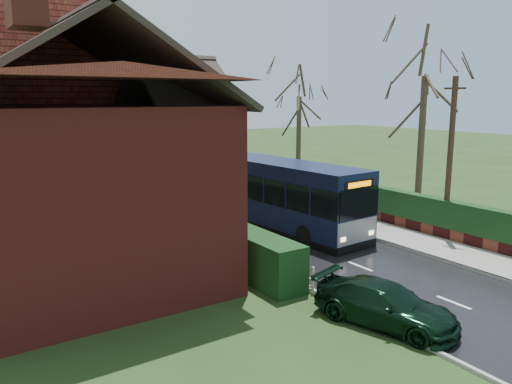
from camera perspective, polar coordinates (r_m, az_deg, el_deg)
ground at (r=20.68m, az=7.90°, el=-6.95°), size 140.00×140.00×0.00m
road at (r=28.68m, az=-5.35°, el=-1.86°), size 6.00×100.00×0.02m
pavement at (r=30.84m, az=1.64°, el=-0.81°), size 2.50×100.00×0.14m
kerb_right at (r=30.18m, az=-0.23°, el=-1.06°), size 0.12×100.00×0.14m
kerb_left at (r=27.41m, az=-10.99°, el=-2.52°), size 0.12×100.00×0.10m
front_hedge at (r=22.45m, az=-8.17°, el=-3.41°), size 1.20×16.00×1.60m
picket_fence at (r=22.85m, az=-6.44°, el=-4.02°), size 0.10×16.00×0.90m
right_wall_hedge at (r=31.56m, az=3.96°, el=1.19°), size 0.60×50.00×1.80m
brick_house at (r=20.09m, az=-20.77°, el=4.69°), size 9.30×14.60×10.30m
bus at (r=24.36m, az=2.11°, el=-0.21°), size 3.26×10.91×3.27m
car_silver at (r=28.18m, az=-11.25°, el=-0.94°), size 1.82×3.86×1.28m
car_green at (r=14.67m, az=14.53°, el=-12.32°), size 2.75×4.38×1.18m
car_distant at (r=54.56m, az=-17.84°, el=4.35°), size 2.04×4.06×1.28m
bus_stop_sign at (r=23.68m, az=10.95°, el=-0.67°), size 0.17×0.37×2.49m
telegraph_pole at (r=23.27m, az=21.27°, el=3.52°), size 0.29×0.91×7.14m
tree_right_near at (r=28.14m, az=18.83°, el=13.46°), size 4.87×4.87×10.51m
tree_right_far at (r=35.70m, az=4.98°, el=11.52°), size 4.67×4.67×9.03m
tree_house_side at (r=26.47m, az=-23.39°, el=11.78°), size 4.19×4.19×9.53m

